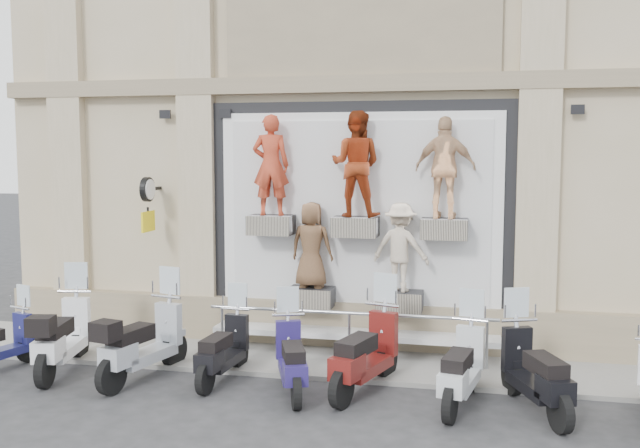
# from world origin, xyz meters

# --- Properties ---
(ground) EXTENTS (90.00, 90.00, 0.00)m
(ground) POSITION_xyz_m (0.00, 0.00, 0.00)
(ground) COLOR #2A2A2C
(ground) RESTS_ON ground
(sidewalk) EXTENTS (16.00, 2.20, 0.08)m
(sidewalk) POSITION_xyz_m (0.00, 2.10, 0.04)
(sidewalk) COLOR gray
(sidewalk) RESTS_ON ground
(building) EXTENTS (14.00, 8.60, 12.00)m
(building) POSITION_xyz_m (0.00, 7.00, 6.00)
(building) COLOR #C6B191
(building) RESTS_ON ground
(shop_vitrine) EXTENTS (5.60, 0.83, 4.30)m
(shop_vitrine) POSITION_xyz_m (0.07, 2.74, 2.47)
(shop_vitrine) COLOR black
(shop_vitrine) RESTS_ON ground
(guard_rail) EXTENTS (5.06, 0.10, 0.93)m
(guard_rail) POSITION_xyz_m (0.00, 2.00, 0.47)
(guard_rail) COLOR #9EA0A5
(guard_rail) RESTS_ON ground
(clock_sign_bracket) EXTENTS (0.10, 0.80, 1.02)m
(clock_sign_bracket) POSITION_xyz_m (-3.90, 2.47, 2.80)
(clock_sign_bracket) COLOR black
(clock_sign_bracket) RESTS_ON ground
(scooter_b) EXTENTS (1.04, 2.22, 1.74)m
(scooter_b) POSITION_xyz_m (-4.54, 0.55, 0.87)
(scooter_b) COLOR white
(scooter_b) RESTS_ON ground
(scooter_c) EXTENTS (1.08, 2.22, 1.74)m
(scooter_c) POSITION_xyz_m (-3.06, 0.49, 0.87)
(scooter_c) COLOR #999DA6
(scooter_c) RESTS_ON ground
(scooter_d) EXTENTS (0.66, 1.86, 1.48)m
(scooter_d) POSITION_xyz_m (-1.80, 0.69, 0.74)
(scooter_d) COLOR black
(scooter_d) RESTS_ON ground
(scooter_e) EXTENTS (1.16, 1.95, 1.53)m
(scooter_e) POSITION_xyz_m (-0.59, 0.36, 0.76)
(scooter_e) COLOR #221856
(scooter_e) RESTS_ON ground
(scooter_f) EXTENTS (1.23, 2.22, 1.73)m
(scooter_f) POSITION_xyz_m (0.49, 0.64, 0.87)
(scooter_f) COLOR #5A120F
(scooter_f) RESTS_ON ground
(scooter_g) EXTENTS (0.93, 2.04, 1.60)m
(scooter_g) POSITION_xyz_m (1.92, 0.35, 0.80)
(scooter_g) COLOR silver
(scooter_g) RESTS_ON ground
(scooter_h) EXTENTS (1.29, 2.11, 1.65)m
(scooter_h) POSITION_xyz_m (2.93, 0.32, 0.83)
(scooter_h) COLOR black
(scooter_h) RESTS_ON ground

